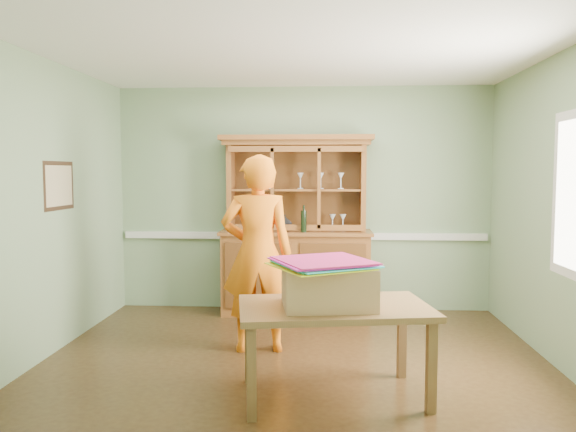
# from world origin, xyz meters

# --- Properties ---
(floor) EXTENTS (4.50, 4.50, 0.00)m
(floor) POSITION_xyz_m (0.00, 0.00, 0.00)
(floor) COLOR #472F16
(floor) RESTS_ON ground
(ceiling) EXTENTS (4.50, 4.50, 0.00)m
(ceiling) POSITION_xyz_m (0.00, 0.00, 2.70)
(ceiling) COLOR white
(ceiling) RESTS_ON wall_back
(wall_back) EXTENTS (4.50, 0.00, 4.50)m
(wall_back) POSITION_xyz_m (0.00, 2.00, 1.35)
(wall_back) COLOR gray
(wall_back) RESTS_ON floor
(wall_left) EXTENTS (0.00, 4.00, 4.00)m
(wall_left) POSITION_xyz_m (-2.25, 0.00, 1.35)
(wall_left) COLOR gray
(wall_left) RESTS_ON floor
(wall_right) EXTENTS (0.00, 4.00, 4.00)m
(wall_right) POSITION_xyz_m (2.25, 0.00, 1.35)
(wall_right) COLOR gray
(wall_right) RESTS_ON floor
(wall_front) EXTENTS (4.50, 0.00, 4.50)m
(wall_front) POSITION_xyz_m (0.00, -2.00, 1.35)
(wall_front) COLOR gray
(wall_front) RESTS_ON floor
(chair_rail) EXTENTS (4.41, 0.05, 0.08)m
(chair_rail) POSITION_xyz_m (0.00, 1.98, 0.90)
(chair_rail) COLOR silver
(chair_rail) RESTS_ON wall_back
(framed_map) EXTENTS (0.03, 0.60, 0.46)m
(framed_map) POSITION_xyz_m (-2.23, 0.30, 1.55)
(framed_map) COLOR #342114
(framed_map) RESTS_ON wall_left
(china_hutch) EXTENTS (1.79, 0.59, 2.10)m
(china_hutch) POSITION_xyz_m (-0.07, 1.76, 0.74)
(china_hutch) COLOR brown
(china_hutch) RESTS_ON floor
(dining_table) EXTENTS (1.51, 1.05, 0.70)m
(dining_table) POSITION_xyz_m (0.33, -0.73, 0.62)
(dining_table) COLOR brown
(dining_table) RESTS_ON floor
(cardboard_box) EXTENTS (0.71, 0.60, 0.30)m
(cardboard_box) POSITION_xyz_m (0.28, -0.78, 0.85)
(cardboard_box) COLOR #AA7B58
(cardboard_box) RESTS_ON dining_table
(kite_stack) EXTENTS (0.82, 0.82, 0.05)m
(kite_stack) POSITION_xyz_m (0.24, -0.82, 1.03)
(kite_stack) COLOR #FFFC20
(kite_stack) RESTS_ON cardboard_box
(person) EXTENTS (0.72, 0.53, 1.84)m
(person) POSITION_xyz_m (-0.37, 0.33, 0.92)
(person) COLOR orange
(person) RESTS_ON floor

